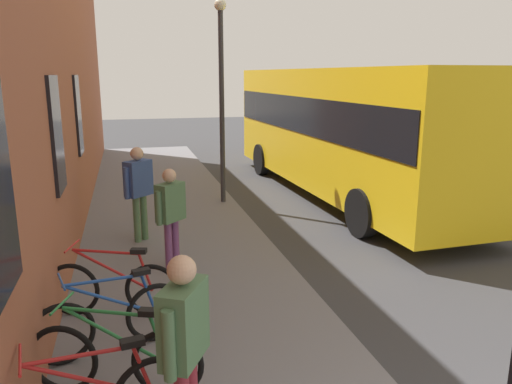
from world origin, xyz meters
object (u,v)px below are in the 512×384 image
at_px(bicycle_under_window, 113,288).
at_px(street_lamp, 221,84).
at_px(pedestrian_by_facade, 139,184).
at_px(bicycle_nearest_sign, 115,359).
at_px(city_bus, 343,125).
at_px(pedestrian_near_bus, 184,336).
at_px(pedestrian_crossing_street, 171,209).
at_px(bicycle_end_of_row, 111,320).

distance_m(bicycle_under_window, street_lamp, 6.58).
height_order(pedestrian_by_facade, street_lamp, street_lamp).
relative_size(bicycle_nearest_sign, city_bus, 0.16).
bearing_deg(bicycle_nearest_sign, city_bus, -37.26).
bearing_deg(pedestrian_by_facade, pedestrian_near_bus, -178.07).
bearing_deg(bicycle_under_window, bicycle_nearest_sign, -178.08).
distance_m(bicycle_under_window, pedestrian_by_facade, 3.13).
bearing_deg(bicycle_under_window, city_bus, -44.79).
relative_size(bicycle_nearest_sign, pedestrian_crossing_street, 1.02).
xyz_separation_m(bicycle_nearest_sign, street_lamp, (7.26, -2.47, 2.47)).
bearing_deg(bicycle_under_window, pedestrian_crossing_street, -31.81).
bearing_deg(bicycle_end_of_row, bicycle_under_window, 0.23).
distance_m(bicycle_nearest_sign, city_bus, 9.64).
relative_size(bicycle_end_of_row, street_lamp, 0.36).
distance_m(city_bus, pedestrian_by_facade, 6.13).
relative_size(pedestrian_crossing_street, street_lamp, 0.35).
xyz_separation_m(bicycle_nearest_sign, bicycle_under_window, (1.72, 0.06, 0.00)).
relative_size(bicycle_under_window, street_lamp, 0.36).
distance_m(bicycle_end_of_row, bicycle_under_window, 0.90).
xyz_separation_m(bicycle_end_of_row, bicycle_under_window, (0.90, 0.00, 0.00)).
bearing_deg(bicycle_nearest_sign, pedestrian_by_facade, -4.76).
bearing_deg(city_bus, bicycle_nearest_sign, 142.74).
xyz_separation_m(bicycle_end_of_row, pedestrian_crossing_street, (2.35, -0.90, 0.62)).
bearing_deg(bicycle_end_of_row, pedestrian_by_facade, -6.53).
bearing_deg(pedestrian_near_bus, bicycle_under_window, 13.70).
relative_size(bicycle_end_of_row, city_bus, 0.16).
xyz_separation_m(bicycle_end_of_row, street_lamp, (6.44, -2.53, 2.47)).
bearing_deg(pedestrian_near_bus, street_lamp, -13.01).
distance_m(pedestrian_crossing_street, street_lamp, 4.78).
distance_m(city_bus, pedestrian_crossing_street, 6.67).
xyz_separation_m(bicycle_under_window, city_bus, (5.87, -5.83, 1.41)).
height_order(pedestrian_crossing_street, pedestrian_near_bus, pedestrian_near_bus).
bearing_deg(city_bus, street_lamp, 95.72).
distance_m(bicycle_end_of_row, pedestrian_crossing_street, 2.59).
relative_size(bicycle_end_of_row, pedestrian_by_facade, 0.96).
relative_size(pedestrian_by_facade, street_lamp, 0.38).
bearing_deg(pedestrian_near_bus, city_bus, -31.38).
bearing_deg(street_lamp, bicycle_under_window, 155.45).
distance_m(pedestrian_by_facade, pedestrian_near_bus, 5.65).
relative_size(pedestrian_by_facade, pedestrian_near_bus, 1.03).
height_order(pedestrian_by_facade, pedestrian_near_bus, pedestrian_by_facade).
height_order(bicycle_nearest_sign, bicycle_end_of_row, same).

